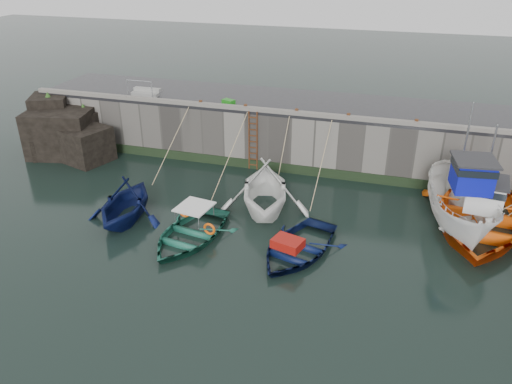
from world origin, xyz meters
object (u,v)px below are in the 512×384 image
(fish_crate, at_px, (229,102))
(bollard_e, at_px, (416,122))
(ladder, at_px, (253,141))
(boat_far_orange, at_px, (479,217))
(boat_far_white, at_px, (461,206))
(boat_near_blacktrim, at_px, (264,209))
(bollard_c, at_px, (297,111))
(boat_near_white, at_px, (127,219))
(bollard_a, at_px, (201,103))
(boat_near_navy, at_px, (297,252))
(bollard_d, at_px, (348,116))
(bollard_b, at_px, (246,107))
(boat_near_blue, at_px, (190,238))

(fish_crate, xyz_separation_m, bollard_e, (9.63, -0.56, -0.00))
(ladder, xyz_separation_m, boat_far_orange, (10.97, -3.10, -1.09))
(boat_far_white, height_order, boat_far_orange, boat_far_white)
(boat_near_blacktrim, height_order, bollard_c, bollard_c)
(boat_near_white, height_order, bollard_c, bollard_c)
(boat_far_orange, bearing_deg, bollard_a, 173.14)
(boat_near_navy, xyz_separation_m, bollard_e, (3.99, 7.52, 3.30))
(bollard_c, distance_m, bollard_d, 2.60)
(boat_near_white, height_order, bollard_b, bollard_b)
(boat_near_navy, height_order, bollard_e, bollard_e)
(boat_near_blue, bearing_deg, ladder, 95.11)
(boat_near_white, xyz_separation_m, bollard_e, (11.76, 7.10, 3.30))
(ladder, xyz_separation_m, boat_far_white, (10.16, -3.46, -0.54))
(boat_near_blacktrim, distance_m, boat_near_navy, 3.75)
(boat_near_white, height_order, bollard_e, bollard_e)
(fish_crate, bearing_deg, bollard_e, 18.84)
(ladder, bearing_deg, boat_far_white, -18.80)
(bollard_c, height_order, bollard_e, same)
(boat_near_white, bearing_deg, boat_near_blue, -18.26)
(boat_near_blue, relative_size, boat_near_navy, 1.01)
(boat_near_blacktrim, xyz_separation_m, boat_far_orange, (9.15, 1.04, 0.50))
(boat_far_orange, bearing_deg, fish_crate, 169.37)
(boat_far_orange, distance_m, bollard_a, 14.65)
(bollard_b, bearing_deg, boat_near_white, -114.67)
(boat_near_blacktrim, distance_m, boat_far_white, 8.44)
(bollard_b, xyz_separation_m, bollard_c, (2.70, 0.00, 0.00))
(boat_near_navy, xyz_separation_m, fish_crate, (-5.64, 8.07, 3.30))
(boat_near_white, distance_m, fish_crate, 8.61)
(boat_near_blue, distance_m, boat_far_white, 11.40)
(boat_near_blue, bearing_deg, bollard_c, 79.83)
(bollard_b, bearing_deg, boat_near_blue, -89.65)
(boat_near_white, relative_size, bollard_a, 14.91)
(boat_near_white, bearing_deg, bollard_c, 43.90)
(boat_far_orange, bearing_deg, boat_near_white, -159.06)
(boat_near_white, xyz_separation_m, bollard_c, (5.96, 7.10, 3.30))
(boat_far_orange, height_order, bollard_b, boat_far_orange)
(bollard_c, bearing_deg, ladder, -171.33)
(boat_near_blacktrim, distance_m, fish_crate, 6.94)
(bollard_e, bearing_deg, boat_near_blacktrim, -144.10)
(ladder, bearing_deg, boat_near_white, -119.07)
(boat_near_blacktrim, relative_size, bollard_e, 18.05)
(ladder, height_order, bollard_b, bollard_b)
(ladder, distance_m, boat_near_blue, 7.66)
(fish_crate, xyz_separation_m, bollard_a, (-1.37, -0.56, -0.00))
(boat_near_blue, bearing_deg, bollard_e, 51.34)
(boat_near_white, bearing_deg, fish_crate, 68.34)
(bollard_b, bearing_deg, bollard_a, 180.00)
(boat_near_white, relative_size, bollard_e, 14.91)
(bollard_b, distance_m, bollard_c, 2.70)
(fish_crate, bearing_deg, boat_near_blue, -59.85)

